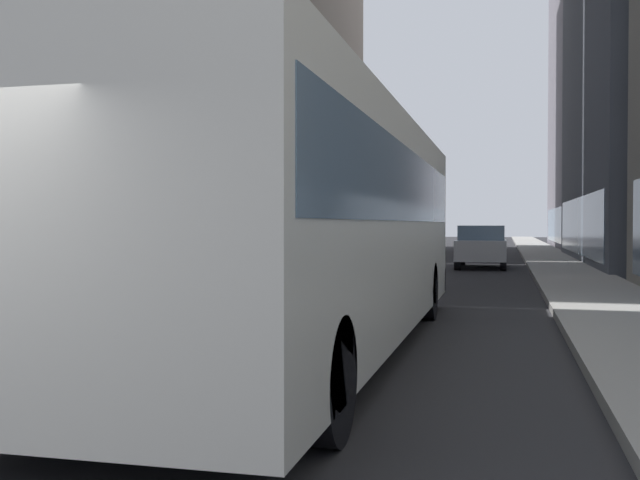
# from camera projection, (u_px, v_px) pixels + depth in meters

# --- Properties ---
(ground_plane) EXTENTS (120.00, 120.00, 0.00)m
(ground_plane) POSITION_uv_depth(u_px,v_px,m) (431.00, 257.00, 38.22)
(ground_plane) COLOR #232326
(sidewalk_left) EXTENTS (2.40, 110.00, 0.15)m
(sidewalk_left) POSITION_uv_depth(u_px,v_px,m) (322.00, 254.00, 39.57)
(sidewalk_left) COLOR #ADA89E
(sidewalk_left) RESTS_ON ground
(sidewalk_right) EXTENTS (2.40, 110.00, 0.15)m
(sidewalk_right) POSITION_uv_depth(u_px,v_px,m) (547.00, 257.00, 36.85)
(sidewalk_right) COLOR gray
(sidewalk_right) RESTS_ON ground
(transit_bus) EXTENTS (2.78, 11.53, 3.05)m
(transit_bus) POSITION_uv_depth(u_px,v_px,m) (315.00, 217.00, 9.96)
(transit_bus) COLOR silver
(transit_bus) RESTS_ON ground
(car_red_coupe) EXTENTS (1.91, 4.33, 1.62)m
(car_red_coupe) POSITION_uv_depth(u_px,v_px,m) (358.00, 249.00, 25.52)
(car_red_coupe) COLOR red
(car_red_coupe) RESTS_ON ground
(car_silver_sedan) EXTENTS (1.84, 4.19, 1.62)m
(car_silver_sedan) POSITION_uv_depth(u_px,v_px,m) (482.00, 246.00, 28.61)
(car_silver_sedan) COLOR #B7BABF
(car_silver_sedan) RESTS_ON ground
(car_white_van) EXTENTS (1.73, 4.15, 1.62)m
(car_white_van) POSITION_uv_depth(u_px,v_px,m) (347.00, 244.00, 31.61)
(car_white_van) COLOR silver
(car_white_van) RESTS_ON ground
(car_black_suv) EXTENTS (1.82, 4.22, 1.62)m
(car_black_suv) POSITION_uv_depth(u_px,v_px,m) (423.00, 238.00, 46.17)
(car_black_suv) COLOR black
(car_black_suv) RESTS_ON ground
(box_truck) EXTENTS (2.30, 7.50, 3.05)m
(box_truck) POSITION_uv_depth(u_px,v_px,m) (377.00, 224.00, 38.89)
(box_truck) COLOR #A51919
(box_truck) RESTS_ON ground
(dalmatian_dog) EXTENTS (0.22, 0.96, 0.72)m
(dalmatian_dog) POSITION_uv_depth(u_px,v_px,m) (12.00, 347.00, 7.12)
(dalmatian_dog) COLOR white
(dalmatian_dog) RESTS_ON ground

